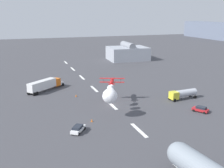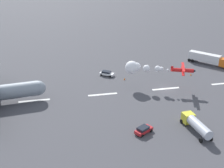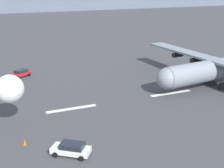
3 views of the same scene
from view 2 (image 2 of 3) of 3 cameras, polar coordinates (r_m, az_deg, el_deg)
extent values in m
plane|color=#424247|center=(84.74, 10.43, -0.90)|extent=(440.00, 440.00, 0.00)
cube|color=white|center=(92.86, 20.93, 0.11)|extent=(8.00, 0.90, 0.01)
cube|color=white|center=(84.73, 10.43, -0.90)|extent=(8.00, 0.90, 0.01)
cube|color=white|center=(80.01, -1.80, -2.03)|extent=(8.00, 0.90, 0.01)
cube|color=white|center=(79.29, -14.90, -3.14)|extent=(8.00, 0.90, 0.01)
sphere|color=gray|center=(78.56, -14.08, -0.75)|extent=(3.74, 3.74, 3.74)
cylinder|color=red|center=(82.79, 13.48, 2.62)|extent=(6.06, 3.25, 1.07)
cube|color=red|center=(82.86, 13.60, 2.52)|extent=(3.36, 7.06, 0.12)
cube|color=red|center=(82.46, 13.68, 3.26)|extent=(3.36, 7.06, 0.12)
cylinder|color=black|center=(85.06, 13.57, 3.49)|extent=(0.08, 0.08, 1.15)
cylinder|color=black|center=(80.26, 13.72, 2.24)|extent=(0.08, 0.08, 1.15)
cube|color=red|center=(82.48, 11.61, 3.05)|extent=(0.69, 0.35, 1.10)
cube|color=red|center=(82.62, 11.59, 2.79)|extent=(1.30, 2.08, 0.08)
cone|color=black|center=(83.10, 15.81, 2.45)|extent=(0.99, 1.10, 0.91)
sphere|color=white|center=(82.47, 10.81, 2.64)|extent=(0.70, 0.70, 0.70)
sphere|color=white|center=(82.44, 9.62, 2.94)|extent=(1.15, 1.15, 1.15)
sphere|color=white|center=(82.82, 8.85, 2.97)|extent=(1.67, 1.67, 1.67)
sphere|color=white|center=(82.58, 6.72, 3.04)|extent=(1.96, 1.96, 1.96)
sphere|color=white|center=(82.97, 4.80, 3.37)|extent=(2.39, 2.39, 2.39)
sphere|color=white|center=(83.33, 3.54, 3.37)|extent=(2.62, 2.62, 2.62)
sphere|color=white|center=(82.97, 3.86, 3.23)|extent=(3.71, 3.71, 3.71)
cube|color=orange|center=(105.24, 20.88, 3.93)|extent=(3.46, 3.45, 2.60)
cube|color=silver|center=(107.06, 17.55, 4.98)|extent=(8.98, 10.02, 2.80)
cylinder|color=black|center=(109.95, 15.90, 4.70)|extent=(0.98, 1.07, 1.10)
cylinder|color=black|center=(110.38, 15.33, 4.84)|extent=(0.98, 1.07, 1.10)
cylinder|color=black|center=(107.75, 15.37, 4.37)|extent=(0.98, 1.07, 1.10)
cylinder|color=black|center=(108.18, 14.79, 4.52)|extent=(0.98, 1.07, 1.10)
cube|color=yellow|center=(67.95, 14.58, -6.36)|extent=(2.60, 2.42, 2.20)
cylinder|color=#B7BCC6|center=(64.62, 16.65, -8.04)|extent=(2.74, 7.02, 2.10)
cylinder|color=black|center=(68.36, 13.36, -7.10)|extent=(0.41, 1.03, 1.00)
cylinder|color=black|center=(62.94, 16.88, -10.47)|extent=(0.41, 1.03, 1.00)
cylinder|color=black|center=(69.51, 15.08, -6.74)|extent=(0.41, 1.03, 1.00)
cylinder|color=black|center=(64.19, 18.69, -10.00)|extent=(0.41, 1.03, 1.00)
cube|color=white|center=(92.10, -0.99, 2.00)|extent=(4.65, 4.10, 0.65)
cube|color=#1E232D|center=(91.96, -1.10, 2.37)|extent=(3.14, 2.92, 0.55)
cylinder|color=black|center=(92.36, 0.13, 1.85)|extent=(0.65, 0.56, 0.64)
cylinder|color=black|center=(93.61, -1.61, 2.15)|extent=(0.65, 0.56, 0.64)
cylinder|color=black|center=(90.85, -0.34, 1.47)|extent=(0.65, 0.56, 0.64)
cylinder|color=black|center=(92.12, -2.10, 1.77)|extent=(0.65, 0.56, 0.64)
cube|color=#B21E23|center=(63.57, 6.19, -8.92)|extent=(4.47, 3.68, 0.65)
cube|color=#1E232D|center=(63.12, 6.09, -8.53)|extent=(2.98, 2.70, 0.55)
cylinder|color=black|center=(65.17, 6.43, -8.38)|extent=(0.66, 0.52, 0.64)
cylinder|color=black|center=(63.32, 4.68, -9.35)|extent=(0.66, 0.52, 0.64)
cylinder|color=black|center=(64.22, 7.65, -8.98)|extent=(0.66, 0.52, 0.64)
cylinder|color=black|center=(62.34, 5.91, -10.00)|extent=(0.66, 0.52, 0.64)
cone|color=orange|center=(95.70, 15.09, 1.83)|extent=(0.44, 0.44, 0.75)
cone|color=orange|center=(89.15, 2.46, 1.03)|extent=(0.44, 0.44, 0.75)
camera|label=1|loc=(103.76, -35.19, 14.56)|focal=43.91mm
camera|label=3|loc=(117.83, -0.21, 16.11)|focal=49.39mm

